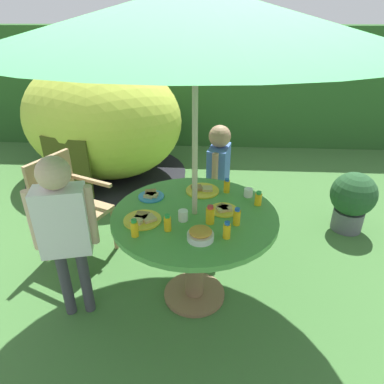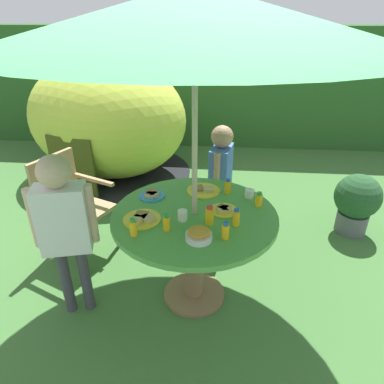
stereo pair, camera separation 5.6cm
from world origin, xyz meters
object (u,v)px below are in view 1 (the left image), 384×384
Objects in this scene: child_in_blue_shirt at (219,170)px; cup_far at (248,193)px; juice_bottle_far_right at (237,217)px; juice_bottle_spot_a at (227,186)px; juice_bottle_near_left at (227,230)px; plate_near_right at (202,190)px; plate_far_left at (151,195)px; juice_bottle_mid_right at (210,215)px; juice_bottle_back_edge at (168,223)px; garden_table at (195,233)px; juice_bottle_front_edge at (258,199)px; wooden_chair at (67,203)px; plate_center_front at (224,209)px; plate_center_back at (143,219)px; juice_bottle_mid_left at (134,228)px; snack_bowl at (200,234)px; dome_tent at (102,120)px; child_in_white_shirt at (63,221)px; patio_umbrella at (195,16)px; cup_near at (183,216)px; potted_plant at (352,199)px.

cup_far is at bearing 33.28° from child_in_blue_shirt.
juice_bottle_spot_a is at bearing 96.47° from juice_bottle_far_right.
child_in_blue_shirt is 9.91× the size of juice_bottle_near_left.
plate_near_right is 2.13× the size of juice_bottle_far_right.
juice_bottle_mid_right reaches higher than plate_far_left.
juice_bottle_back_edge is at bearing -5.84° from child_in_blue_shirt.
juice_bottle_front_edge is (0.45, 0.15, 0.21)m from garden_table.
wooden_chair reaches higher than garden_table.
plate_center_front is 0.19m from juice_bottle_mid_right.
plate_center_back is 0.18m from juice_bottle_mid_left.
wooden_chair is 3.64× the size of plate_center_back.
snack_bowl is (-0.12, -1.12, 0.07)m from child_in_blue_shirt.
juice_bottle_mid_right is at bearing -36.74° from plate_far_left.
dome_tent is 10.16× the size of plate_near_right.
plate_far_left is at bearing 89.89° from plate_center_back.
child_in_blue_shirt is 1.13m from snack_bowl.
child_in_white_shirt is 4.90× the size of plate_center_back.
plate_center_back is at bearing -152.04° from cup_far.
dome_tent is 2.88m from snack_bowl.
juice_bottle_mid_left is 1.03× the size of juice_bottle_back_edge.
patio_umbrella reaches higher than garden_table.
juice_bottle_back_edge is at bearing -29.49° from plate_center_back.
juice_bottle_spot_a is (-0.05, 0.45, -0.00)m from juice_bottle_far_right.
dome_tent reaches higher than juice_bottle_spot_a.
juice_bottle_near_left is 0.57m from cup_far.
snack_bowl is at bearing -53.12° from plate_far_left.
juice_bottle_near_left is at bearing -43.77° from dome_tent.
patio_umbrella is 1.16m from juice_bottle_mid_right.
child_in_white_shirt reaches higher than child_in_blue_shirt.
juice_bottle_spot_a is 0.17m from cup_far.
child_in_white_shirt is 16.71× the size of cup_near.
cup_near is (-0.28, 0.18, -0.02)m from juice_bottle_near_left.
juice_bottle_mid_right reaches higher than juice_bottle_far_right.
wooden_chair is at bearing 150.26° from juice_bottle_near_left.
plate_center_front is 0.27m from juice_bottle_front_edge.
juice_bottle_mid_left reaches higher than plate_center_front.
dome_tent is 22.17× the size of juice_bottle_mid_left.
garden_table is 10.03× the size of juice_bottle_near_left.
plate_far_left is at bearing 88.29° from juice_bottle_mid_left.
plate_center_back is at bearing 179.36° from juice_bottle_far_right.
juice_bottle_mid_right reaches higher than potted_plant.
cup_far is (0.28, 0.39, -0.03)m from juice_bottle_mid_right.
juice_bottle_front_edge is at bearing 37.67° from juice_bottle_mid_right.
juice_bottle_mid_right is at bearing -43.89° from dome_tent.
wooden_chair is 1.48× the size of potted_plant.
cup_near reaches higher than plate_near_right.
juice_bottle_near_left is 0.94× the size of juice_bottle_far_right.
wooden_chair reaches higher than juice_bottle_mid_right.
child_in_blue_shirt is at bearing 86.04° from juice_bottle_mid_right.
child_in_white_shirt is at bearing 173.74° from snack_bowl.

